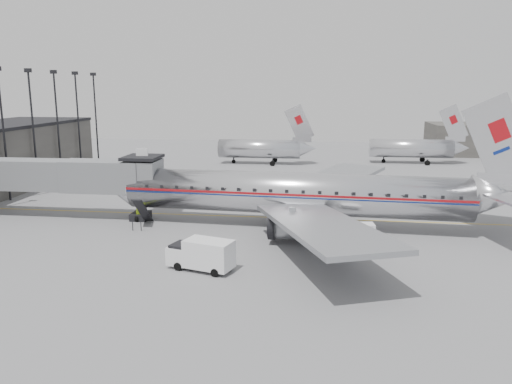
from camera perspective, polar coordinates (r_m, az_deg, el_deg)
ground at (r=45.52m, az=-3.52°, el=-4.67°), size 160.00×160.00×0.00m
hangar at (r=109.65m, az=26.95°, el=5.38°), size 30.00×12.00×6.00m
apron_line at (r=50.81m, az=1.08°, el=-2.88°), size 60.00×0.15×0.01m
jet_bridge at (r=53.51m, az=-20.63°, el=1.68°), size 21.00×6.20×7.10m
floodlight_masts at (r=66.49m, az=-25.48°, el=6.78°), size 0.90×42.25×15.25m
distant_aircraft_near at (r=86.05m, az=0.52°, el=5.05°), size 16.39×3.20×10.26m
distant_aircraft_mid at (r=90.84m, az=17.40°, el=4.87°), size 16.39×3.20×10.26m
airliner at (r=46.85m, az=5.30°, el=-0.21°), size 39.97×36.96×12.64m
service_van at (r=36.37m, az=-6.27°, el=-7.03°), size 5.16×3.16×2.27m
baggage_cart_navy at (r=46.52m, az=4.22°, el=-3.31°), size 2.26×2.00×1.47m
baggage_cart_white at (r=43.84m, az=12.11°, el=-4.46°), size 2.11×1.71×1.53m
ramp_worker at (r=50.57m, az=-13.28°, el=-2.32°), size 0.70×0.70×1.64m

